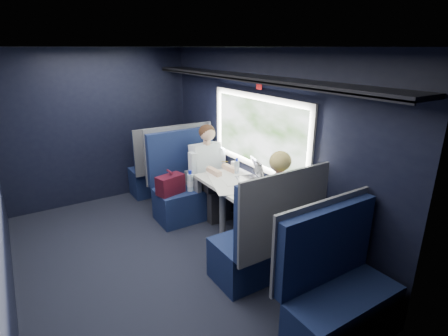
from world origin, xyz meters
TOP-DOWN VIEW (x-y plane):
  - ground at (0.00, 0.00)m, footprint 2.80×4.20m
  - room_shell at (0.02, 0.00)m, footprint 3.00×4.40m
  - table at (1.03, 0.00)m, footprint 0.62×1.00m
  - seat_bay_near at (0.83, 0.87)m, footprint 1.05×0.62m
  - seat_bay_far at (0.85, -0.87)m, footprint 1.04×0.62m
  - seat_row_front at (0.85, 1.80)m, footprint 1.04×0.51m
  - seat_row_back at (0.85, -1.80)m, footprint 1.04×0.51m
  - man at (1.10, 0.70)m, footprint 0.53×0.56m
  - woman at (1.10, -0.71)m, footprint 0.53×0.56m
  - papers at (1.09, 0.04)m, footprint 0.84×1.00m
  - laptop at (1.28, -0.06)m, footprint 0.35×0.41m
  - bottle_small at (1.24, 0.23)m, footprint 0.06×0.06m
  - cup at (1.33, 0.44)m, footprint 0.07×0.07m

SIDE VIEW (x-z plane):
  - ground at x=0.00m, z-range -0.01..0.00m
  - seat_row_front at x=0.85m, z-range -0.17..0.99m
  - seat_row_back at x=0.85m, z-range -0.17..0.99m
  - seat_bay_far at x=0.85m, z-range -0.22..1.04m
  - seat_bay_near at x=0.83m, z-range -0.21..1.05m
  - table at x=1.03m, z-range 0.29..1.03m
  - man at x=1.10m, z-range 0.06..1.38m
  - woman at x=1.10m, z-range 0.07..1.39m
  - papers at x=1.09m, z-range 0.74..0.75m
  - cup at x=1.33m, z-range 0.74..0.83m
  - laptop at x=1.28m, z-range 0.68..0.94m
  - bottle_small at x=1.24m, z-range 0.73..0.94m
  - room_shell at x=0.02m, z-range 0.28..2.68m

